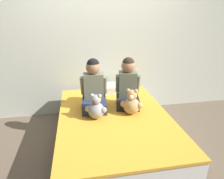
# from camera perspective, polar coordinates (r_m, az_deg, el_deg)

# --- Properties ---
(ground_plane) EXTENTS (14.00, 14.00, 0.00)m
(ground_plane) POSITION_cam_1_polar(r_m,az_deg,el_deg) (2.75, 0.61, -15.86)
(ground_plane) COLOR brown
(wall_behind_bed) EXTENTS (8.00, 0.06, 2.50)m
(wall_behind_bed) POSITION_cam_1_polar(r_m,az_deg,el_deg) (3.31, -2.97, 14.09)
(wall_behind_bed) COLOR beige
(wall_behind_bed) RESTS_ON ground_plane
(bed) EXTENTS (1.36, 1.92, 0.47)m
(bed) POSITION_cam_1_polar(r_m,az_deg,el_deg) (2.62, 0.63, -11.83)
(bed) COLOR #473828
(bed) RESTS_ON ground_plane
(child_on_left) EXTENTS (0.35, 0.42, 0.66)m
(child_on_left) POSITION_cam_1_polar(r_m,az_deg,el_deg) (2.58, -5.22, 0.20)
(child_on_left) COLOR #282D47
(child_on_left) RESTS_ON bed
(child_on_right) EXTENTS (0.36, 0.38, 0.66)m
(child_on_right) POSITION_cam_1_polar(r_m,az_deg,el_deg) (2.64, 4.52, 1.15)
(child_on_right) COLOR black
(child_on_right) RESTS_ON bed
(teddy_bear_held_by_left_child) EXTENTS (0.25, 0.20, 0.31)m
(teddy_bear_held_by_left_child) POSITION_cam_1_polar(r_m,az_deg,el_deg) (2.38, -4.58, -5.32)
(teddy_bear_held_by_left_child) COLOR #939399
(teddy_bear_held_by_left_child) RESTS_ON bed
(teddy_bear_held_by_right_child) EXTENTS (0.26, 0.21, 0.33)m
(teddy_bear_held_by_right_child) POSITION_cam_1_polar(r_m,az_deg,el_deg) (2.49, 5.62, -3.99)
(teddy_bear_held_by_right_child) COLOR tan
(teddy_bear_held_by_right_child) RESTS_ON bed
(pillow_at_headboard) EXTENTS (0.48, 0.29, 0.11)m
(pillow_at_headboard) POSITION_cam_1_polar(r_m,az_deg,el_deg) (3.18, -1.99, 0.26)
(pillow_at_headboard) COLOR silver
(pillow_at_headboard) RESTS_ON bed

